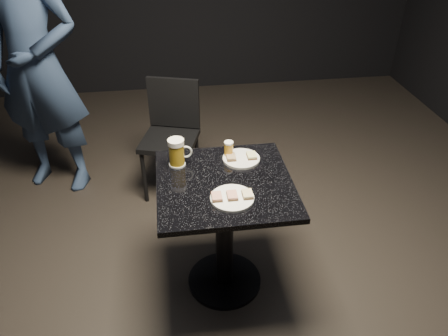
# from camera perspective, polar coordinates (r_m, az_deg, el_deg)

# --- Properties ---
(floor) EXTENTS (6.00, 6.00, 0.00)m
(floor) POSITION_cam_1_polar(r_m,az_deg,el_deg) (2.75, 0.06, -14.57)
(floor) COLOR black
(floor) RESTS_ON ground
(plate_large) EXTENTS (0.22, 0.22, 0.01)m
(plate_large) POSITION_cam_1_polar(r_m,az_deg,el_deg) (2.13, 1.07, -3.96)
(plate_large) COLOR white
(plate_large) RESTS_ON table
(plate_small) EXTENTS (0.21, 0.21, 0.01)m
(plate_small) POSITION_cam_1_polar(r_m,az_deg,el_deg) (2.42, 2.27, 1.21)
(plate_small) COLOR white
(plate_small) RESTS_ON table
(patron) EXTENTS (0.82, 0.66, 1.93)m
(patron) POSITION_cam_1_polar(r_m,az_deg,el_deg) (3.37, -23.33, 12.15)
(patron) COLOR navy
(patron) RESTS_ON floor
(table) EXTENTS (0.70, 0.70, 0.75)m
(table) POSITION_cam_1_polar(r_m,az_deg,el_deg) (2.40, 0.07, -6.48)
(table) COLOR black
(table) RESTS_ON floor
(beer_mug) EXTENTS (0.13, 0.09, 0.16)m
(beer_mug) POSITION_cam_1_polar(r_m,az_deg,el_deg) (2.35, -6.16, 2.03)
(beer_mug) COLOR white
(beer_mug) RESTS_ON table
(beer_tumbler) EXTENTS (0.06, 0.06, 0.10)m
(beer_tumbler) POSITION_cam_1_polar(r_m,az_deg,el_deg) (2.42, 0.62, 2.42)
(beer_tumbler) COLOR white
(beer_tumbler) RESTS_ON table
(chair) EXTENTS (0.48, 0.48, 0.86)m
(chair) POSITION_cam_1_polar(r_m,az_deg,el_deg) (3.26, -6.90, 4.87)
(chair) COLOR black
(chair) RESTS_ON floor
(canapes_on_plate_large) EXTENTS (0.20, 0.07, 0.02)m
(canapes_on_plate_large) POSITION_cam_1_polar(r_m,az_deg,el_deg) (2.12, 1.08, -3.61)
(canapes_on_plate_large) COLOR #4C3521
(canapes_on_plate_large) RESTS_ON plate_large
(canapes_on_plate_small) EXTENTS (0.17, 0.07, 0.02)m
(canapes_on_plate_small) POSITION_cam_1_polar(r_m,az_deg,el_deg) (2.41, 2.28, 1.54)
(canapes_on_plate_small) COLOR #4C3521
(canapes_on_plate_small) RESTS_ON plate_small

